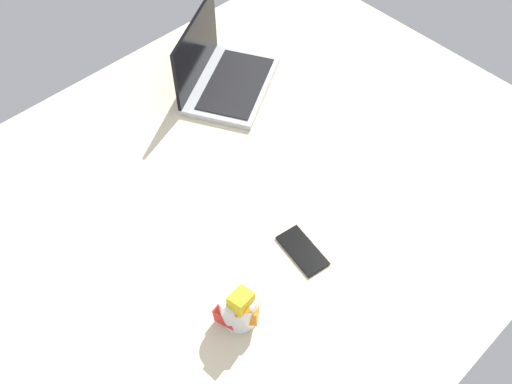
% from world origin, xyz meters
% --- Properties ---
extents(bed_mattress, '(1.80, 1.40, 0.18)m').
position_xyz_m(bed_mattress, '(0.00, 0.00, 0.09)').
color(bed_mattress, beige).
rests_on(bed_mattress, ground).
extents(laptop, '(0.40, 0.36, 0.23)m').
position_xyz_m(laptop, '(0.22, 0.37, 0.22)').
color(laptop, '#B7BABC').
rests_on(laptop, bed_mattress).
extents(snack_cup, '(0.10, 0.11, 0.14)m').
position_xyz_m(snack_cup, '(-0.27, -0.26, 0.24)').
color(snack_cup, silver).
rests_on(snack_cup, bed_mattress).
extents(cell_phone, '(0.09, 0.15, 0.01)m').
position_xyz_m(cell_phone, '(-0.04, -0.24, 0.18)').
color(cell_phone, black).
rests_on(cell_phone, bed_mattress).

